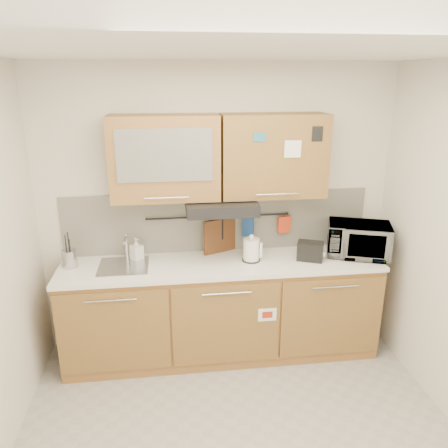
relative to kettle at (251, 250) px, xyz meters
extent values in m
plane|color=white|center=(-0.26, -1.19, 1.58)|extent=(3.20, 3.20, 0.00)
plane|color=silver|center=(-0.26, 0.31, 0.28)|extent=(3.20, 0.00, 3.20)
cube|color=#A27439|center=(-0.26, 0.01, -0.58)|extent=(2.80, 0.60, 0.88)
cube|color=black|center=(-0.26, 0.01, -0.97)|extent=(2.80, 0.54, 0.10)
cube|color=olive|center=(-1.20, -0.30, -0.55)|extent=(0.91, 0.02, 0.74)
cylinder|color=silver|center=(-1.20, -0.33, -0.24)|extent=(0.41, 0.01, 0.01)
cube|color=olive|center=(-0.26, -0.30, -0.55)|extent=(0.91, 0.02, 0.74)
cylinder|color=silver|center=(-0.26, -0.33, -0.24)|extent=(0.41, 0.01, 0.01)
cube|color=olive|center=(0.67, -0.30, -0.55)|extent=(0.91, 0.02, 0.74)
cylinder|color=silver|center=(0.67, -0.33, -0.24)|extent=(0.41, 0.01, 0.01)
cube|color=white|center=(-0.26, 0.00, -0.12)|extent=(2.82, 0.62, 0.04)
cube|color=silver|center=(-0.26, 0.30, 0.18)|extent=(2.80, 0.02, 0.56)
cube|color=#A27439|center=(-0.72, 0.13, 0.81)|extent=(0.90, 0.35, 0.70)
cube|color=silver|center=(-0.72, -0.05, 0.86)|extent=(0.76, 0.02, 0.42)
cube|color=olive|center=(0.20, 0.13, 0.81)|extent=(0.90, 0.35, 0.70)
cube|color=white|center=(0.32, -0.05, 0.89)|extent=(0.14, 0.00, 0.14)
cube|color=black|center=(-0.26, 0.06, 0.40)|extent=(0.60, 0.46, 0.10)
cube|color=silver|center=(-1.11, 0.01, -0.10)|extent=(0.42, 0.40, 0.03)
cylinder|color=silver|center=(-1.09, 0.17, 0.02)|extent=(0.03, 0.03, 0.24)
cylinder|color=silver|center=(-1.09, 0.09, 0.12)|extent=(0.02, 0.18, 0.02)
cylinder|color=black|center=(-0.26, 0.26, 0.24)|extent=(1.30, 0.02, 0.02)
cylinder|color=#ADAEB2|center=(-1.56, 0.06, -0.02)|extent=(0.14, 0.14, 0.15)
cylinder|color=black|center=(-1.58, 0.07, 0.05)|extent=(0.01, 0.01, 0.29)
cylinder|color=black|center=(-1.55, 0.05, 0.03)|extent=(0.01, 0.01, 0.26)
cylinder|color=black|center=(-1.56, 0.08, 0.06)|extent=(0.01, 0.01, 0.31)
cylinder|color=black|center=(-1.58, 0.04, 0.02)|extent=(0.01, 0.01, 0.23)
cylinder|color=white|center=(0.00, 0.00, 0.01)|extent=(0.19, 0.19, 0.21)
sphere|color=white|center=(0.00, 0.00, 0.13)|extent=(0.05, 0.05, 0.05)
cube|color=white|center=(0.08, -0.04, 0.01)|extent=(0.03, 0.03, 0.13)
cylinder|color=black|center=(0.00, 0.00, -0.09)|extent=(0.16, 0.16, 0.01)
cube|color=black|center=(0.52, -0.05, -0.01)|extent=(0.26, 0.21, 0.17)
cube|color=black|center=(0.48, -0.04, 0.06)|extent=(0.10, 0.11, 0.01)
cube|color=black|center=(0.56, -0.07, 0.06)|extent=(0.10, 0.11, 0.01)
imported|color=#999999|center=(0.99, 0.00, 0.05)|extent=(0.63, 0.53, 0.30)
imported|color=#999999|center=(-1.01, 0.15, 0.00)|extent=(0.13, 0.13, 0.20)
cube|color=brown|center=(-0.23, 0.24, 0.00)|extent=(0.35, 0.17, 0.45)
cube|color=navy|center=(0.01, 0.24, 0.13)|extent=(0.11, 0.07, 0.18)
cube|color=black|center=(-0.28, 0.24, 0.12)|extent=(0.13, 0.04, 0.19)
cube|color=red|center=(0.36, 0.24, 0.14)|extent=(0.13, 0.05, 0.16)
camera|label=1|loc=(-0.70, -3.51, 1.44)|focal=35.00mm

